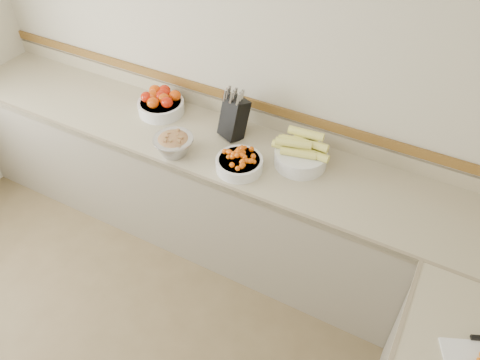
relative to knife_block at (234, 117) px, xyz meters
The scene contains 7 objects.
back_wall 0.33m from the knife_block, 107.59° to the left, with size 4.00×4.00×0.00m, color beige.
counter_back 0.60m from the knife_block, 115.21° to the right, with size 4.00×0.65×1.08m.
knife_block is the anchor object (origin of this frame).
tomato_bowl 0.57m from the knife_block, behind, with size 0.32×0.32×0.16m.
cherry_tomato_bowl 0.35m from the knife_block, 55.75° to the right, with size 0.28×0.28×0.15m.
corn_bowl 0.50m from the knife_block, ahead, with size 0.35×0.32×0.23m.
rhubarb_bowl 0.42m from the knife_block, 124.96° to the right, with size 0.25×0.25×0.14m.
Camera 1 is at (1.24, -0.31, 2.75)m, focal length 35.00 mm.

